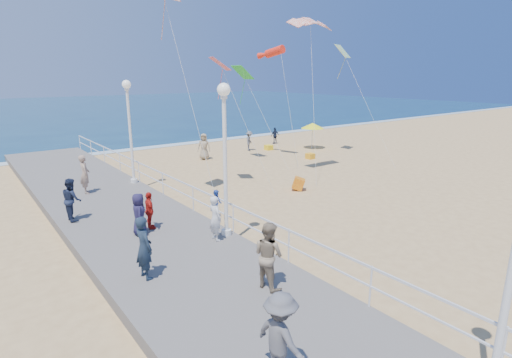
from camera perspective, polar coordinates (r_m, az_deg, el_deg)
ground at (r=17.94m, az=10.32°, el=-5.01°), size 160.00×160.00×0.00m
ocean at (r=77.55m, az=-28.10°, el=8.59°), size 160.00×90.00×0.05m
surf_line at (r=34.70m, az=-15.42°, el=4.30°), size 160.00×1.20×0.04m
boardwalk at (r=13.66m, az=-11.91°, el=-10.65°), size 5.00×44.00×0.40m
railing at (r=14.38m, az=-3.28°, el=-4.52°), size 0.05×42.00×0.55m
lamp_post_mid at (r=13.61m, az=-4.48°, el=4.86°), size 0.44×0.44×5.32m
lamp_post_far at (r=21.67m, az=-17.64°, el=7.88°), size 0.44×0.44×5.32m
woman_holding_toddler at (r=13.84m, az=-5.84°, el=-5.58°), size 0.39×0.58×1.59m
toddler_held at (r=13.87m, az=-5.69°, el=-3.34°), size 0.34×0.44×0.90m
spectator_0 at (r=11.67m, az=-15.71°, el=-9.41°), size 0.50×0.71×1.84m
spectator_1 at (r=10.81m, az=1.80°, el=-10.80°), size 0.79×0.97×1.85m
spectator_2 at (r=7.93m, az=3.53°, el=-21.62°), size 0.76×1.20×1.77m
spectator_3 at (r=15.30m, az=-14.96°, el=-4.38°), size 0.47×0.87×1.41m
spectator_4 at (r=14.84m, az=-16.36°, el=-4.84°), size 0.69×0.86×1.53m
spectator_6 at (r=20.86m, az=-23.27°, el=0.64°), size 0.54×0.74×1.88m
spectator_7 at (r=17.21m, az=-24.83°, el=-2.66°), size 0.65×0.83×1.69m
beach_walker_a at (r=32.30m, az=-0.96°, el=5.47°), size 1.16×1.12×1.59m
beach_walker_b at (r=35.69m, az=2.73°, el=6.21°), size 0.88×0.45×1.44m
beach_walker_c at (r=29.06m, az=-7.44°, el=4.61°), size 1.10×1.06×1.90m
box_kite at (r=21.32m, az=6.07°, el=-0.83°), size 0.89×0.89×0.74m
beach_umbrella at (r=33.36m, az=8.08°, el=7.55°), size 1.90×1.90×2.14m
beach_chair_left at (r=32.72m, az=1.82°, el=4.52°), size 0.55×0.55×0.40m
beach_chair_right at (r=29.50m, az=7.77°, el=3.27°), size 0.55×0.55×0.40m
kite_parafoil at (r=24.03m, az=7.83°, el=21.51°), size 2.90×0.94×0.65m
kite_windsock at (r=28.62m, az=2.72°, el=17.72°), size 0.97×2.50×1.04m
kite_diamond_pink at (r=21.10m, az=-5.18°, el=16.08°), size 1.29×1.40×0.66m
kite_diamond_multi at (r=31.23m, az=12.27°, el=17.42°), size 1.51×1.29×0.96m
kite_diamond_green at (r=27.77m, az=-1.94°, el=14.98°), size 1.13×1.43×0.91m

